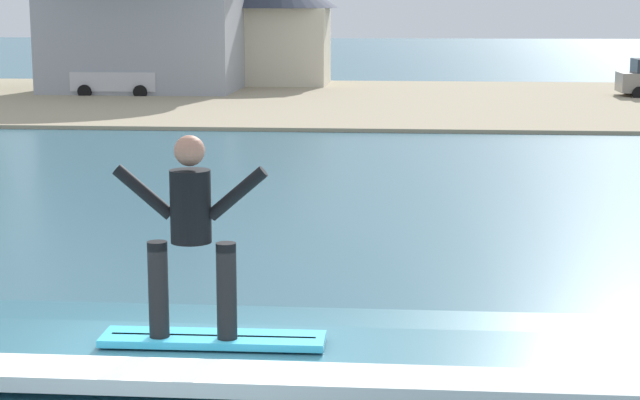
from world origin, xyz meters
TOP-DOWN VIEW (x-y plane):
  - surfboard at (0.15, 0.21)m, footprint 1.80×0.44m
  - surfer at (-0.00, 0.14)m, footprint 1.22×0.32m
  - shoreline_bank at (0.00, 40.73)m, footprint 120.00×23.23m
  - car_near_shore at (-12.41, 42.52)m, footprint 4.08×2.26m
  - house_small_cottage at (-5.57, 49.74)m, footprint 6.60×6.60m

SIDE VIEW (x-z plane):
  - shoreline_bank at x=0.00m, z-range 0.00..0.13m
  - car_near_shore at x=-12.41m, z-range 0.02..1.88m
  - surfboard at x=0.15m, z-range 1.73..1.79m
  - surfer at x=0.00m, z-range 1.89..3.50m
  - house_small_cottage at x=-5.57m, z-range 0.42..6.72m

